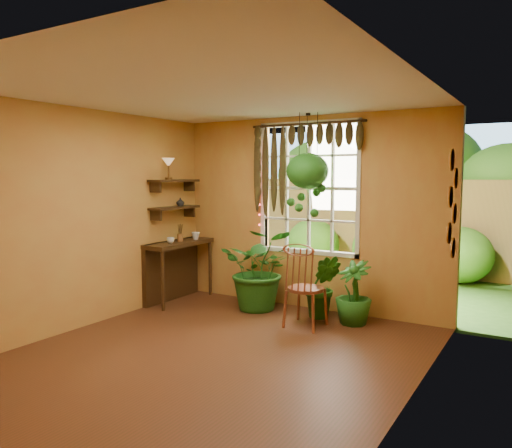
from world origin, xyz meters
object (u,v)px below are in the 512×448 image
(counter_ledge, at_px, (174,264))
(hanging_basket, at_px, (308,175))
(windsor_chair, at_px, (304,299))
(potted_plant_mid, at_px, (323,286))
(potted_plant_left, at_px, (260,269))

(counter_ledge, xyz_separation_m, hanging_basket, (2.03, 0.35, 1.33))
(windsor_chair, xyz_separation_m, hanging_basket, (-0.24, 0.57, 1.53))
(potted_plant_mid, xyz_separation_m, hanging_basket, (-0.27, 0.07, 1.46))
(potted_plant_mid, bearing_deg, windsor_chair, -93.33)
(potted_plant_mid, bearing_deg, potted_plant_left, -175.38)
(counter_ledge, height_order, hanging_basket, hanging_basket)
(hanging_basket, bearing_deg, counter_ledge, -170.18)
(windsor_chair, distance_m, potted_plant_mid, 0.50)
(windsor_chair, bearing_deg, hanging_basket, 113.20)
(windsor_chair, distance_m, potted_plant_left, 1.00)
(potted_plant_left, bearing_deg, potted_plant_mid, 4.62)
(windsor_chair, relative_size, hanging_basket, 0.88)
(potted_plant_left, distance_m, hanging_basket, 1.46)
(potted_plant_mid, relative_size, hanging_basket, 0.61)
(counter_ledge, relative_size, potted_plant_mid, 1.42)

